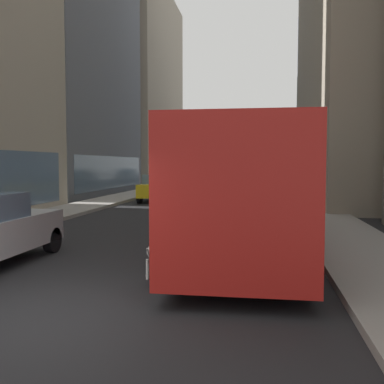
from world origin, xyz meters
TOP-DOWN VIEW (x-y plane):
  - ground_plane at (0.00, 35.00)m, footprint 120.00×120.00m
  - sidewalk_left at (-5.70, 35.00)m, footprint 2.40×110.00m
  - sidewalk_right at (5.70, 35.00)m, footprint 2.40×110.00m
  - building_left_far at (-11.90, 45.31)m, footprint 8.80×19.24m
  - building_right_far at (11.90, 38.88)m, footprint 9.39×15.81m
  - transit_bus at (2.80, 6.31)m, footprint 2.78×11.53m
  - car_blue_hatchback at (-1.20, 29.82)m, footprint 1.71×4.47m
  - car_yellow_taxi at (-2.80, 20.25)m, footprint 1.78×4.60m
  - car_white_van at (-2.80, 46.07)m, footprint 1.86×4.38m
  - car_grey_wagon at (1.20, 41.75)m, footprint 1.75×4.45m
  - dalmatian_dog at (1.07, 2.73)m, footprint 0.22×0.96m

SIDE VIEW (x-z plane):
  - ground_plane at x=0.00m, z-range 0.00..0.00m
  - sidewalk_left at x=-5.70m, z-range 0.00..0.15m
  - sidewalk_right at x=5.70m, z-range 0.00..0.15m
  - dalmatian_dog at x=1.07m, z-range 0.15..0.87m
  - car_blue_hatchback at x=-1.20m, z-range 0.01..1.63m
  - car_grey_wagon at x=1.20m, z-range 0.01..1.63m
  - car_white_van at x=-2.80m, z-range 0.01..1.63m
  - car_yellow_taxi at x=-2.80m, z-range 0.01..1.63m
  - transit_bus at x=2.80m, z-range 0.25..3.30m
  - building_right_far at x=11.90m, z-range -0.01..18.78m
  - building_left_far at x=-11.90m, z-range -0.01..22.26m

